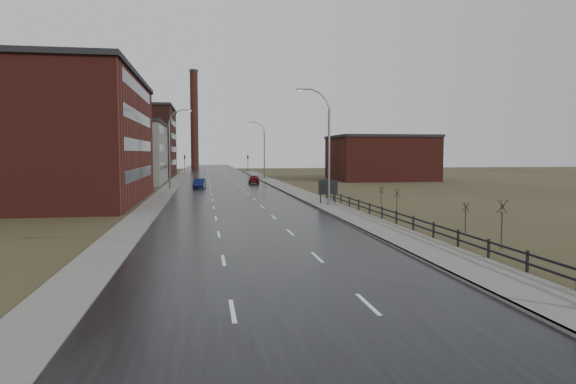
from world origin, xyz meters
name	(u,v)px	position (x,y,z in m)	size (l,w,h in m)	color
ground	(331,356)	(0.00, 0.00, 0.00)	(320.00, 320.00, 0.00)	#2D2819
road	(227,190)	(0.00, 60.00, 0.03)	(14.00, 300.00, 0.06)	black
sidewalk_right	(329,206)	(8.60, 35.00, 0.09)	(3.20, 180.00, 0.18)	#595651
curb_right	(314,207)	(7.08, 35.00, 0.09)	(0.16, 180.00, 0.18)	slate
sidewalk_left	(168,190)	(-8.20, 60.00, 0.06)	(2.40, 260.00, 0.12)	#595651
warehouse_near	(31,138)	(-20.99, 45.00, 6.76)	(22.44, 28.56, 13.50)	#471914
warehouse_mid	(115,152)	(-17.99, 78.00, 5.26)	(16.32, 20.40, 10.50)	slate
warehouse_far	(115,141)	(-22.99, 108.00, 7.76)	(26.52, 24.48, 15.50)	#331611
building_right	(380,158)	(30.30, 82.00, 4.26)	(18.36, 16.32, 8.50)	#471914
smokestack	(194,119)	(-6.00, 150.00, 15.50)	(2.70, 2.70, 30.70)	#331611
streetlight_right_mid	(326,146)	(8.50, 36.00, 5.84)	(3.36, 0.28, 11.35)	slate
streetlight_left	(171,148)	(-7.70, 62.00, 5.84)	(3.36, 0.28, 11.35)	slate
streetlight_right_far	(263,150)	(8.50, 90.00, 5.84)	(3.36, 0.28, 11.35)	slate
guardrail	(418,223)	(10.30, 18.31, 0.71)	(0.10, 53.05, 1.10)	black
shrub_c	(502,222)	(12.76, 12.88, 1.45)	(0.64, 0.68, 2.72)	#382D23
shrub_d	(466,217)	(13.36, 17.89, 1.09)	(0.49, 0.51, 2.05)	#382D23
shrub_e	(397,202)	(12.22, 26.88, 1.25)	(0.56, 0.59, 2.35)	#382D23
shrub_f	(381,197)	(13.20, 33.33, 1.09)	(0.49, 0.52, 2.06)	#382D23
billboard	(328,188)	(9.10, 37.55, 1.67)	(1.96, 0.17, 2.47)	black
traffic_light_left	(185,155)	(-8.00, 120.00, 4.60)	(0.58, 2.73, 5.30)	black
traffic_light_right	(248,155)	(8.00, 120.00, 4.60)	(0.58, 2.73, 5.30)	black
car_near	(200,184)	(-3.84, 62.75, 0.72)	(1.52, 4.36, 1.44)	#0B1339
car_far	(254,180)	(5.02, 72.93, 0.75)	(1.76, 4.38, 1.49)	#500D0D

